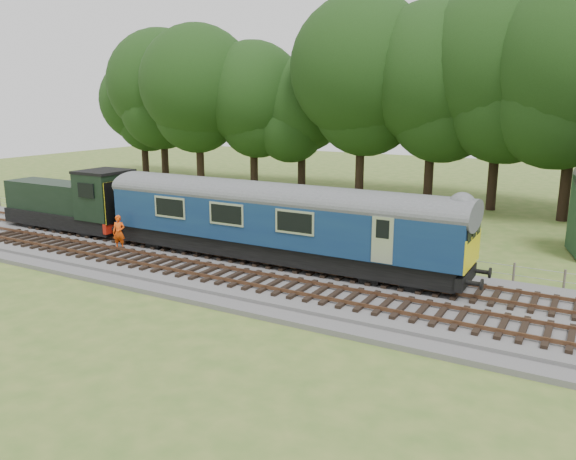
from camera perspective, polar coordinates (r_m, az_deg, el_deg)
The scene contains 9 objects.
ground at distance 25.69m, azimuth -2.35°, elevation -4.86°, with size 120.00×120.00×0.00m, color #476B27.
ballast at distance 25.64m, azimuth -2.35°, elevation -4.49°, with size 70.00×7.00×0.35m, color #4C4C4F.
track_north at distance 26.72m, azimuth -0.78°, elevation -3.21°, with size 67.20×2.40×0.21m.
track_south at distance 24.29m, azimuth -4.35°, elevation -4.93°, with size 67.20×2.40×0.21m.
fence at distance 29.45m, azimuth 2.26°, elevation -2.51°, with size 64.00×0.12×1.00m, color #6B6054, non-canonical shape.
tree_line at distance 45.36m, azimuth 12.45°, elevation 2.72°, with size 70.00×8.00×18.00m, color black, non-canonical shape.
dmu_railcar at distance 26.31m, azimuth -1.26°, elevation 1.45°, with size 18.05×2.86×3.88m.
shunter_loco at distance 35.50m, azimuth -20.99°, elevation 2.58°, with size 8.91×2.60×3.38m.
worker at distance 30.27m, azimuth -16.80°, elevation -0.22°, with size 0.65×0.43×1.78m, color #FB4E0D.
Camera 1 is at (12.92, -20.75, 7.90)m, focal length 35.00 mm.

